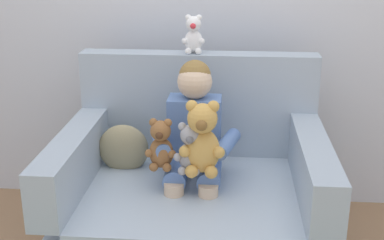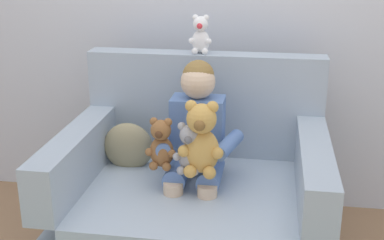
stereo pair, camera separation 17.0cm
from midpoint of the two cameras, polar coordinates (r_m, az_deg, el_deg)
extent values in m
cube|color=#9EADBC|center=(2.67, -1.86, -12.49)|extent=(1.26, 1.01, 0.31)
cube|color=#A6B6C6|center=(2.50, -2.09, -9.09)|extent=(0.98, 0.87, 0.12)
cube|color=#9EADBC|center=(2.84, -0.99, 1.80)|extent=(1.26, 0.14, 0.56)
cube|color=#9EADBC|center=(2.54, -14.86, -4.52)|extent=(0.14, 0.87, 0.26)
cube|color=#9EADBC|center=(2.42, 11.24, -5.46)|extent=(0.14, 0.87, 0.26)
cube|color=#597AB7|center=(2.59, -1.51, -1.16)|extent=(0.26, 0.16, 0.34)
sphere|color=beige|center=(2.52, -1.56, 4.21)|extent=(0.17, 0.17, 0.17)
sphere|color=olive|center=(2.52, -1.54, 4.83)|extent=(0.16, 0.16, 0.16)
cylinder|color=#597AB7|center=(2.55, -3.59, -5.71)|extent=(0.11, 0.26, 0.11)
cylinder|color=beige|center=(2.50, -3.94, -10.08)|extent=(0.09, 0.09, 0.30)
cylinder|color=#597AB7|center=(2.53, 0.02, -5.84)|extent=(0.11, 0.26, 0.11)
cylinder|color=beige|center=(2.48, -0.23, -10.25)|extent=(0.09, 0.09, 0.30)
cylinder|color=#597AB7|center=(2.51, -5.43, -2.42)|extent=(0.13, 0.27, 0.07)
cylinder|color=#597AB7|center=(2.47, 1.89, -2.65)|extent=(0.13, 0.27, 0.07)
ellipsoid|color=gold|center=(2.37, -0.92, -3.40)|extent=(0.16, 0.14, 0.21)
sphere|color=gold|center=(2.30, -0.97, 0.14)|extent=(0.14, 0.14, 0.14)
sphere|color=brown|center=(2.24, -1.12, -0.60)|extent=(0.05, 0.05, 0.05)
sphere|color=gold|center=(2.29, -2.14, 1.52)|extent=(0.05, 0.05, 0.05)
sphere|color=gold|center=(2.33, -2.88, -3.48)|extent=(0.05, 0.05, 0.05)
sphere|color=gold|center=(2.35, -2.13, -5.69)|extent=(0.06, 0.06, 0.06)
sphere|color=gold|center=(2.28, 0.23, 1.46)|extent=(0.05, 0.05, 0.05)
sphere|color=gold|center=(2.32, 0.86, -3.61)|extent=(0.05, 0.05, 0.05)
sphere|color=gold|center=(2.34, 0.03, -5.77)|extent=(0.06, 0.06, 0.06)
ellipsoid|color=#9E9EA3|center=(2.39, -2.31, -4.06)|extent=(0.11, 0.09, 0.15)
sphere|color=#9E9EA3|center=(2.34, -2.37, -1.66)|extent=(0.09, 0.09, 0.09)
sphere|color=slate|center=(2.30, -2.49, -2.19)|extent=(0.04, 0.04, 0.04)
sphere|color=#9E9EA3|center=(2.33, -3.17, -0.73)|extent=(0.04, 0.04, 0.04)
sphere|color=#9E9EA3|center=(2.37, -3.66, -4.12)|extent=(0.04, 0.04, 0.04)
sphere|color=#9E9EA3|center=(2.38, -3.15, -5.63)|extent=(0.04, 0.04, 0.04)
sphere|color=#9E9EA3|center=(2.33, -1.56, -0.77)|extent=(0.04, 0.04, 0.04)
sphere|color=#9E9EA3|center=(2.35, -1.11, -4.21)|extent=(0.04, 0.04, 0.04)
sphere|color=#9E9EA3|center=(2.37, -1.67, -5.68)|extent=(0.04, 0.04, 0.04)
ellipsoid|color=brown|center=(2.44, -5.39, -3.62)|extent=(0.11, 0.10, 0.15)
sphere|color=brown|center=(2.39, -5.51, -1.21)|extent=(0.10, 0.10, 0.10)
sphere|color=#4C2D19|center=(2.35, -5.68, -1.74)|extent=(0.04, 0.04, 0.04)
sphere|color=brown|center=(2.38, -6.31, -0.29)|extent=(0.04, 0.04, 0.04)
sphere|color=brown|center=(2.42, -6.77, -3.67)|extent=(0.04, 0.04, 0.04)
sphere|color=brown|center=(2.42, -6.25, -5.18)|extent=(0.04, 0.04, 0.04)
sphere|color=brown|center=(2.37, -4.72, -0.33)|extent=(0.04, 0.04, 0.04)
sphere|color=brown|center=(2.40, -4.24, -3.77)|extent=(0.04, 0.04, 0.04)
sphere|color=brown|center=(2.41, -4.79, -5.24)|extent=(0.04, 0.04, 0.04)
ellipsoid|color=white|center=(2.76, -1.60, 8.60)|extent=(0.09, 0.08, 0.12)
sphere|color=white|center=(2.73, -1.64, 10.48)|extent=(0.08, 0.08, 0.08)
sphere|color=#DB333D|center=(2.70, -1.72, 10.25)|extent=(0.03, 0.03, 0.03)
sphere|color=white|center=(2.74, -2.23, 11.16)|extent=(0.03, 0.03, 0.03)
sphere|color=white|center=(2.74, -2.60, 8.64)|extent=(0.03, 0.03, 0.03)
sphere|color=white|center=(2.73, -2.22, 7.53)|extent=(0.03, 0.03, 0.03)
sphere|color=white|center=(2.73, -1.05, 11.15)|extent=(0.03, 0.03, 0.03)
sphere|color=white|center=(2.73, -0.72, 8.62)|extent=(0.03, 0.03, 0.03)
sphere|color=white|center=(2.73, -1.13, 7.52)|extent=(0.03, 0.03, 0.03)
ellipsoid|color=#998C66|center=(2.73, -9.27, -3.14)|extent=(0.26, 0.13, 0.26)
camera|label=1|loc=(0.09, -92.07, -0.71)|focal=48.67mm
camera|label=2|loc=(0.09, 87.93, 0.71)|focal=48.67mm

